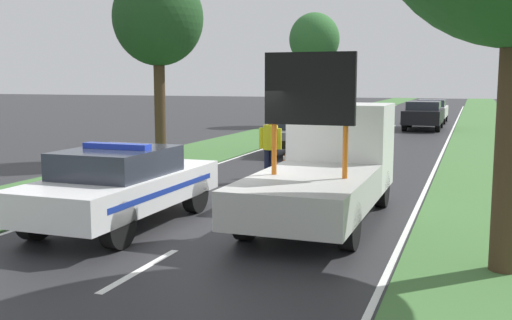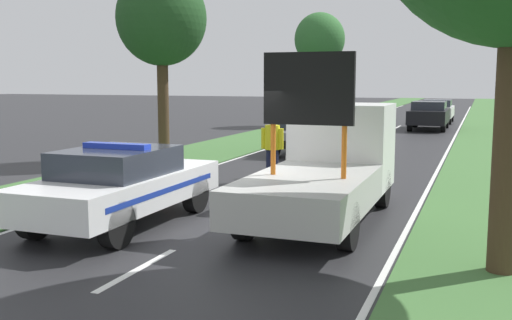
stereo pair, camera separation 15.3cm
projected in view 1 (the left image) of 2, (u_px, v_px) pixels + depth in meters
ground_plane at (225, 222)px, 11.41m from camera, size 160.00×160.00×0.00m
lane_markings at (378, 135)px, 29.42m from camera, size 6.75×69.27×0.01m
grass_verge_left at (283, 130)px, 31.76m from camera, size 3.39×120.00×0.03m
grass_verge_right at (490, 137)px, 28.29m from camera, size 3.39×120.00×0.03m
police_car at (121, 184)px, 11.08m from camera, size 1.88×4.66×1.54m
work_truck at (328, 164)px, 11.80m from camera, size 2.00×5.46×3.16m
road_barrier at (305, 149)px, 16.15m from camera, size 2.44×0.08×1.04m
police_officer at (270, 143)px, 15.80m from camera, size 0.62×0.39×1.73m
pedestrian_civilian at (308, 149)px, 15.45m from camera, size 0.57×0.36×1.58m
traffic_cone_near_police at (287, 159)px, 17.71m from camera, size 0.51×0.51×0.70m
traffic_cone_centre_front at (166, 178)px, 14.66m from camera, size 0.43×0.43×0.59m
queued_car_suv_grey at (301, 133)px, 22.04m from camera, size 1.71×4.13×1.43m
queued_car_hatch_blue at (342, 119)px, 28.46m from camera, size 1.82×4.26×1.57m
queued_car_sedan_black at (423, 115)px, 32.43m from camera, size 1.93×4.52×1.53m
queued_car_van_white at (431, 110)px, 37.78m from camera, size 1.87×4.45×1.44m
roadside_tree_near_right at (158, 19)px, 19.38m from camera, size 2.94×2.94×6.22m
roadside_tree_mid_left at (314, 40)px, 34.77m from camera, size 2.92×2.92×6.56m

